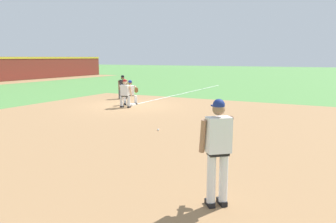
{
  "coord_description": "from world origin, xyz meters",
  "views": [
    {
      "loc": [
        -14.41,
        -9.7,
        2.53
      ],
      "look_at": [
        -6.53,
        -5.6,
        1.06
      ],
      "focal_mm": 35.0,
      "sensor_mm": 36.0,
      "label": 1
    }
  ],
  "objects": [
    {
      "name": "ground_plane",
      "position": [
        0.0,
        0.0,
        0.0
      ],
      "size": [
        160.0,
        160.0,
        0.0
      ],
      "primitive_type": "plane",
      "color": "#518942"
    },
    {
      "name": "infield_dirt_patch",
      "position": [
        -4.66,
        -4.0,
        0.0
      ],
      "size": [
        18.0,
        18.0,
        0.01
      ],
      "primitive_type": "cube",
      "color": "#9E754C",
      "rests_on": "ground"
    },
    {
      "name": "foul_line_stripe",
      "position": [
        7.18,
        0.0,
        0.01
      ],
      "size": [
        14.36,
        0.1,
        0.0
      ],
      "primitive_type": "cube",
      "color": "white",
      "rests_on": "ground"
    },
    {
      "name": "first_base_bag",
      "position": [
        0.0,
        0.0,
        0.04
      ],
      "size": [
        0.38,
        0.38,
        0.09
      ],
      "primitive_type": "cube",
      "color": "white",
      "rests_on": "ground"
    },
    {
      "name": "baseball",
      "position": [
        -4.67,
        -4.25,
        0.04
      ],
      "size": [
        0.07,
        0.07,
        0.07
      ],
      "primitive_type": "sphere",
      "color": "white",
      "rests_on": "ground"
    },
    {
      "name": "pitcher",
      "position": [
        -9.29,
        -7.98,
        1.06
      ],
      "size": [
        0.85,
        0.56,
        1.86
      ],
      "color": "black",
      "rests_on": "ground"
    },
    {
      "name": "first_baseman",
      "position": [
        0.2,
        0.16,
        0.73
      ],
      "size": [
        0.76,
        1.07,
        1.34
      ],
      "color": "black",
      "rests_on": "ground"
    },
    {
      "name": "baserunner",
      "position": [
        -0.8,
        -0.17,
        0.79
      ],
      "size": [
        0.52,
        0.64,
        1.46
      ],
      "color": "black",
      "rests_on": "ground"
    },
    {
      "name": "umpire",
      "position": [
        2.23,
        2.1,
        0.79
      ],
      "size": [
        0.66,
        0.68,
        1.46
      ],
      "color": "black",
      "rests_on": "ground"
    }
  ]
}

